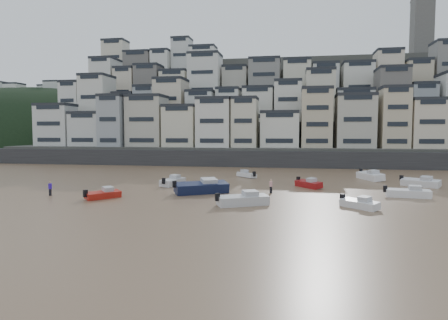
% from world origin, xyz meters
% --- Properties ---
extents(ground, '(400.00, 400.00, 0.00)m').
position_xyz_m(ground, '(0.00, 0.00, 0.00)').
color(ground, '#866648').
rests_on(ground, ground).
extents(sea_strip, '(340.00, 340.00, 0.00)m').
position_xyz_m(sea_strip, '(-110.00, 145.00, 0.01)').
color(sea_strip, slate).
rests_on(sea_strip, ground).
extents(harbor_wall, '(140.00, 3.00, 3.50)m').
position_xyz_m(harbor_wall, '(10.00, 65.00, 1.75)').
color(harbor_wall, '#38383A').
rests_on(harbor_wall, ground).
extents(hillside, '(141.04, 66.00, 50.00)m').
position_xyz_m(hillside, '(14.73, 104.84, 13.01)').
color(hillside, '#4C4C47').
rests_on(hillside, ground).
extents(headland, '(216.00, 135.00, 53.33)m').
position_xyz_m(headland, '(-95.00, 135.00, 0.02)').
color(headland, black).
rests_on(headland, ground).
extents(boat_a, '(6.13, 4.47, 1.61)m').
position_xyz_m(boat_a, '(9.56, 19.86, 0.81)').
color(boat_a, silver).
rests_on(boat_a, ground).
extents(boat_b, '(4.16, 4.17, 1.21)m').
position_xyz_m(boat_b, '(21.31, 20.34, 0.61)').
color(boat_b, white).
rests_on(boat_b, ground).
extents(boat_c, '(7.49, 5.74, 1.99)m').
position_xyz_m(boat_c, '(3.47, 26.88, 0.99)').
color(boat_c, '#131B3B').
rests_on(boat_c, ground).
extents(boat_d, '(5.50, 2.31, 1.46)m').
position_xyz_m(boat_d, '(28.03, 28.37, 0.73)').
color(boat_d, white).
rests_on(boat_d, ground).
extents(boat_e, '(4.15, 4.82, 1.32)m').
position_xyz_m(boat_e, '(16.76, 34.67, 0.66)').
color(boat_e, maroon).
rests_on(boat_e, ground).
extents(boat_f, '(2.83, 5.76, 1.50)m').
position_xyz_m(boat_f, '(-2.32, 33.47, 0.75)').
color(boat_f, silver).
rests_on(boat_f, ground).
extents(boat_g, '(5.57, 4.49, 1.49)m').
position_xyz_m(boat_g, '(32.25, 38.23, 0.75)').
color(boat_g, silver).
rests_on(boat_g, ground).
extents(boat_h, '(4.09, 4.24, 1.21)m').
position_xyz_m(boat_h, '(6.93, 45.11, 0.61)').
color(boat_h, silver).
rests_on(boat_h, ground).
extents(boat_i, '(4.04, 6.63, 1.72)m').
position_xyz_m(boat_i, '(26.74, 45.12, 0.86)').
color(boat_i, white).
rests_on(boat_i, ground).
extents(boat_j, '(3.87, 4.38, 1.21)m').
position_xyz_m(boat_j, '(-6.89, 21.33, 0.60)').
color(boat_j, '#B22015').
rests_on(boat_j, ground).
extents(person_blue, '(0.44, 0.44, 1.74)m').
position_xyz_m(person_blue, '(-14.14, 22.12, 0.87)').
color(person_blue, '#3617B3').
rests_on(person_blue, ground).
extents(person_pink, '(0.44, 0.44, 1.74)m').
position_xyz_m(person_pink, '(11.96, 28.70, 0.87)').
color(person_pink, '#E3A0A4').
rests_on(person_pink, ground).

